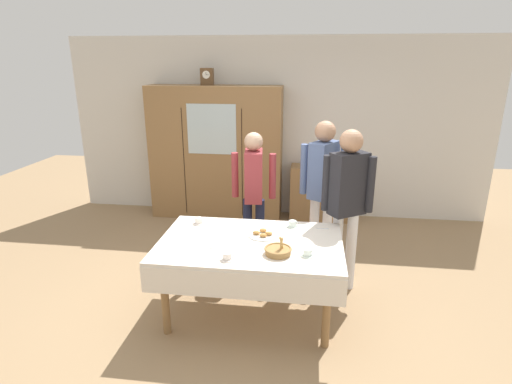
# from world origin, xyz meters

# --- Properties ---
(ground_plane) EXTENTS (12.00, 12.00, 0.00)m
(ground_plane) POSITION_xyz_m (0.00, 0.00, 0.00)
(ground_plane) COLOR #997A56
(ground_plane) RESTS_ON ground
(back_wall) EXTENTS (6.40, 0.10, 2.70)m
(back_wall) POSITION_xyz_m (0.00, 2.65, 1.35)
(back_wall) COLOR silver
(back_wall) RESTS_ON ground
(dining_table) EXTENTS (1.69, 1.09, 0.76)m
(dining_table) POSITION_xyz_m (0.00, -0.24, 0.67)
(dining_table) COLOR olive
(dining_table) RESTS_ON ground
(wall_cabinet) EXTENTS (1.99, 0.46, 2.01)m
(wall_cabinet) POSITION_xyz_m (-0.90, 2.35, 1.00)
(wall_cabinet) COLOR olive
(wall_cabinet) RESTS_ON ground
(mantel_clock) EXTENTS (0.18, 0.11, 0.24)m
(mantel_clock) POSITION_xyz_m (-1.00, 2.35, 2.13)
(mantel_clock) COLOR brown
(mantel_clock) RESTS_ON wall_cabinet
(bookshelf_low) EXTENTS (0.91, 0.35, 0.84)m
(bookshelf_low) POSITION_xyz_m (0.70, 2.41, 0.42)
(bookshelf_low) COLOR olive
(bookshelf_low) RESTS_ON ground
(book_stack) EXTENTS (0.17, 0.22, 0.12)m
(book_stack) POSITION_xyz_m (0.70, 2.41, 0.90)
(book_stack) COLOR #664C7A
(book_stack) RESTS_ON bookshelf_low
(tea_cup_mid_right) EXTENTS (0.13, 0.13, 0.06)m
(tea_cup_mid_right) POSITION_xyz_m (-0.14, -0.59, 0.79)
(tea_cup_mid_right) COLOR white
(tea_cup_mid_right) RESTS_ON dining_table
(tea_cup_back_edge) EXTENTS (0.13, 0.13, 0.06)m
(tea_cup_back_edge) POSITION_xyz_m (0.53, -0.42, 0.79)
(tea_cup_back_edge) COLOR silver
(tea_cup_back_edge) RESTS_ON dining_table
(tea_cup_mid_left) EXTENTS (0.13, 0.13, 0.06)m
(tea_cup_mid_left) POSITION_xyz_m (0.37, 0.20, 0.79)
(tea_cup_mid_left) COLOR silver
(tea_cup_mid_left) RESTS_ON dining_table
(tea_cup_near_left) EXTENTS (0.13, 0.13, 0.06)m
(tea_cup_near_left) POSITION_xyz_m (-0.59, 0.16, 0.79)
(tea_cup_near_left) COLOR white
(tea_cup_near_left) RESTS_ON dining_table
(bread_basket) EXTENTS (0.24, 0.24, 0.16)m
(bread_basket) POSITION_xyz_m (0.27, -0.43, 0.80)
(bread_basket) COLOR #9E7542
(bread_basket) RESTS_ON dining_table
(pastry_plate) EXTENTS (0.28, 0.28, 0.05)m
(pastry_plate) POSITION_xyz_m (0.10, -0.06, 0.78)
(pastry_plate) COLOR white
(pastry_plate) RESTS_ON dining_table
(spoon_front_edge) EXTENTS (0.12, 0.02, 0.01)m
(spoon_front_edge) POSITION_xyz_m (-0.35, -0.39, 0.77)
(spoon_front_edge) COLOR silver
(spoon_front_edge) RESTS_ON dining_table
(spoon_far_right) EXTENTS (0.12, 0.02, 0.01)m
(spoon_far_right) POSITION_xyz_m (0.69, 0.18, 0.77)
(spoon_far_right) COLOR silver
(spoon_far_right) RESTS_ON dining_table
(person_near_right_end) EXTENTS (0.52, 0.38, 1.59)m
(person_near_right_end) POSITION_xyz_m (-0.12, 0.91, 0.96)
(person_near_right_end) COLOR #191E38
(person_near_right_end) RESTS_ON ground
(person_behind_table_right) EXTENTS (0.52, 0.41, 1.73)m
(person_behind_table_right) POSITION_xyz_m (0.67, 0.91, 1.06)
(person_behind_table_right) COLOR silver
(person_behind_table_right) RESTS_ON ground
(person_beside_shelf) EXTENTS (0.52, 0.37, 1.72)m
(person_beside_shelf) POSITION_xyz_m (0.91, 0.40, 1.06)
(person_beside_shelf) COLOR silver
(person_beside_shelf) RESTS_ON ground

